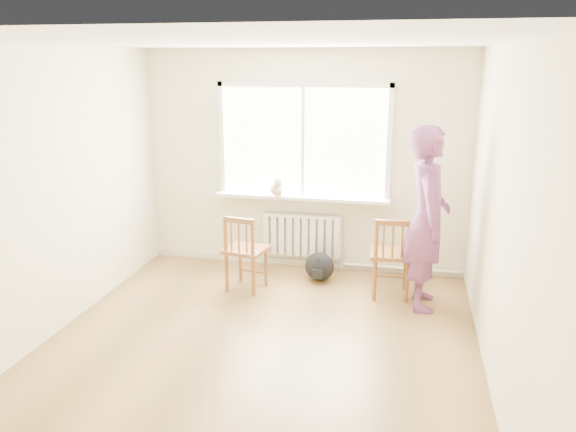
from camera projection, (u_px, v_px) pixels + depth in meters
The scene contains 13 objects.
floor at pixel (257, 350), 5.14m from camera, with size 4.50×4.50×0.00m, color olive.
ceiling at pixel (252, 41), 4.41m from camera, with size 4.50×4.50×0.00m, color white.
back_wall at pixel (304, 162), 6.89m from camera, with size 4.00×0.01×2.70m, color beige.
window at pixel (303, 137), 6.78m from camera, with size 2.12×0.05×1.42m.
windowsill at pixel (302, 197), 6.90m from camera, with size 2.15×0.22×0.04m, color white.
radiator at pixel (302, 235), 7.05m from camera, with size 1.00×0.12×0.55m.
heating_pipe at pixel (401, 268), 6.92m from camera, with size 0.04×0.04×1.40m, color silver.
baseboard at pixel (303, 262), 7.23m from camera, with size 4.00×0.03×0.08m, color beige.
chair_left at pixel (244, 253), 6.35m from camera, with size 0.51×0.49×0.90m.
chair_right at pixel (391, 257), 6.16m from camera, with size 0.49×0.47×0.93m.
person at pixel (427, 219), 5.82m from camera, with size 0.71×0.46×1.94m, color #B03C3A.
cat at pixel (277, 187), 6.84m from camera, with size 0.25×0.39×0.27m.
backpack at pixel (320, 266), 6.71m from camera, with size 0.35×0.26×0.35m, color black.
Camera 1 is at (1.26, -4.45, 2.56)m, focal length 35.00 mm.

